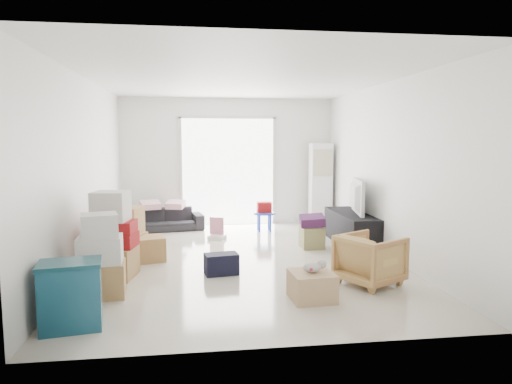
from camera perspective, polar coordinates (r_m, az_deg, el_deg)
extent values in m
cube|color=beige|center=(7.06, -1.67, -9.39)|extent=(4.50, 6.00, 0.24)
cube|color=white|center=(6.87, -1.76, 14.92)|extent=(4.50, 6.00, 0.24)
cube|color=white|center=(9.92, -3.57, 3.79)|extent=(4.50, 0.24, 2.70)
cube|color=white|center=(3.73, 3.21, -0.58)|extent=(4.50, 0.24, 2.70)
cube|color=white|center=(6.98, -21.47, 2.25)|extent=(0.24, 6.00, 2.70)
cube|color=white|center=(7.44, 16.79, 2.65)|extent=(0.24, 6.00, 2.70)
cube|color=white|center=(9.79, -3.51, 2.58)|extent=(2.00, 0.01, 2.30)
cube|color=silver|center=(9.76, -9.37, 2.50)|extent=(0.06, 0.04, 2.30)
cube|color=silver|center=(9.90, 2.29, 2.63)|extent=(0.06, 0.04, 2.30)
cube|color=silver|center=(9.77, -3.55, 9.32)|extent=(2.10, 0.04, 0.06)
cube|color=white|center=(9.82, 8.07, 0.93)|extent=(0.45, 0.30, 1.75)
cube|color=black|center=(8.19, 11.80, -4.48)|extent=(0.49, 1.64, 0.55)
imported|color=black|center=(8.13, 11.86, -2.12)|extent=(0.77, 1.12, 0.13)
imported|color=#232327|center=(9.40, -11.30, -2.94)|extent=(1.56, 0.70, 0.59)
cube|color=#F7B4BE|center=(9.34, -13.09, -0.84)|extent=(0.46, 0.41, 0.12)
cube|color=#F7B4BE|center=(9.31, -10.04, -0.84)|extent=(0.37, 0.33, 0.11)
imported|color=tan|center=(5.97, 14.08, -7.88)|extent=(0.89, 0.90, 0.70)
cube|color=navy|center=(4.88, -22.04, -13.81)|extent=(0.61, 0.47, 0.31)
cube|color=navy|center=(4.79, -22.20, -10.32)|extent=(0.61, 0.47, 0.31)
cube|color=#0C333D|center=(4.74, -22.29, -8.29)|extent=(0.64, 0.49, 0.04)
cube|color=#9D7D47|center=(5.69, -18.77, -10.33)|extent=(0.57, 0.49, 0.40)
cube|color=white|center=(5.60, -18.90, -6.85)|extent=(0.52, 0.44, 0.31)
cube|color=white|center=(5.54, -19.01, -3.95)|extent=(0.47, 0.44, 0.27)
cube|color=#9D7D47|center=(6.40, -17.46, -8.35)|extent=(0.65, 0.65, 0.41)
cube|color=maroon|center=(6.33, -17.55, -5.75)|extent=(0.68, 0.52, 0.18)
cube|color=maroon|center=(6.30, -17.60, -4.20)|extent=(0.64, 0.47, 0.16)
cube|color=white|center=(6.26, -17.69, -1.71)|extent=(0.49, 0.47, 0.39)
cube|color=#9D7D47|center=(7.36, -15.90, -6.49)|extent=(0.65, 0.59, 0.38)
cube|color=#9D7D47|center=(7.28, -16.00, -3.44)|extent=(0.55, 0.55, 0.41)
cube|color=#9D7D47|center=(7.12, -13.25, -6.92)|extent=(0.54, 0.54, 0.36)
cube|color=black|center=(6.27, -4.34, -8.96)|extent=(0.48, 0.33, 0.28)
cube|color=#8E8653|center=(7.79, 6.99, -5.63)|extent=(0.37, 0.37, 0.37)
cube|color=#461C48|center=(7.74, 7.02, -3.80)|extent=(0.45, 0.45, 0.14)
cylinder|color=blue|center=(9.14, 1.03, -2.66)|extent=(0.44, 0.44, 0.04)
cylinder|color=blue|center=(9.29, 1.61, -3.70)|extent=(0.04, 0.04, 0.34)
cylinder|color=blue|center=(9.26, 0.25, -3.73)|extent=(0.04, 0.04, 0.34)
cylinder|color=blue|center=(9.04, 0.44, -3.98)|extent=(0.04, 0.04, 0.34)
cylinder|color=blue|center=(9.08, 1.83, -3.94)|extent=(0.04, 0.04, 0.34)
cube|color=maroon|center=(9.12, 1.04, -1.91)|extent=(0.28, 0.22, 0.20)
cube|color=silver|center=(8.48, -4.89, -5.63)|extent=(0.37, 0.35, 0.07)
cube|color=#C06F8C|center=(8.55, -4.94, -4.21)|extent=(0.26, 0.14, 0.32)
cube|color=tan|center=(5.34, 6.99, -11.58)|extent=(0.50, 0.50, 0.32)
ellipsoid|color=#B2ADA8|center=(5.28, 7.03, -9.36)|extent=(0.21, 0.14, 0.11)
cube|color=#AE1F3C|center=(5.27, 7.03, -9.31)|extent=(0.18, 0.17, 0.03)
sphere|color=#B2ADA8|center=(5.33, 8.21, -8.90)|extent=(0.11, 0.11, 0.11)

